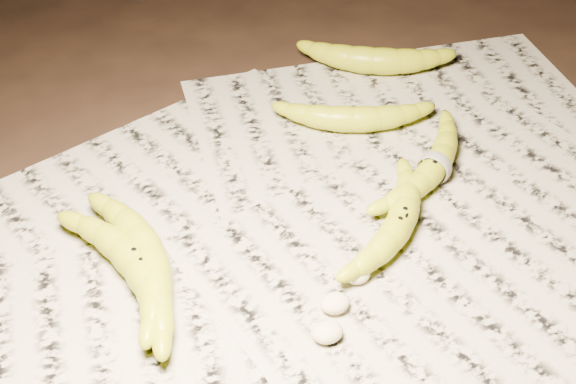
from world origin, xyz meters
name	(u,v)px	position (x,y,z in m)	size (l,w,h in m)	color
ground	(310,234)	(0.00, 0.00, 0.00)	(3.00, 3.00, 0.00)	black
newspaper_patch	(313,233)	(0.00, 0.00, 0.00)	(0.90, 0.70, 0.01)	#A5A18D
banana_left_a	(137,264)	(-0.20, 0.01, 0.03)	(0.21, 0.06, 0.04)	#C8CA19
banana_left_b	(148,253)	(-0.19, 0.02, 0.03)	(0.20, 0.06, 0.04)	#C8CA19
banana_center	(400,221)	(0.09, -0.05, 0.03)	(0.19, 0.06, 0.03)	#C8CA19
banana_taped	(435,165)	(0.18, 0.02, 0.02)	(0.20, 0.05, 0.03)	#C8CA19
banana_upper_a	(354,117)	(0.14, 0.16, 0.03)	(0.18, 0.06, 0.04)	#C8CA19
banana_upper_b	(374,59)	(0.23, 0.27, 0.03)	(0.20, 0.06, 0.04)	#C8CA19
measuring_tape	(435,165)	(0.18, 0.02, 0.02)	(0.04, 0.04, 0.00)	white
flesh_chunk_a	(335,301)	(-0.03, -0.12, 0.02)	(0.03, 0.03, 0.02)	beige
flesh_chunk_b	(328,330)	(-0.05, -0.15, 0.02)	(0.03, 0.03, 0.02)	beige
flesh_chunk_c	(357,272)	(0.01, -0.09, 0.02)	(0.03, 0.02, 0.02)	beige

